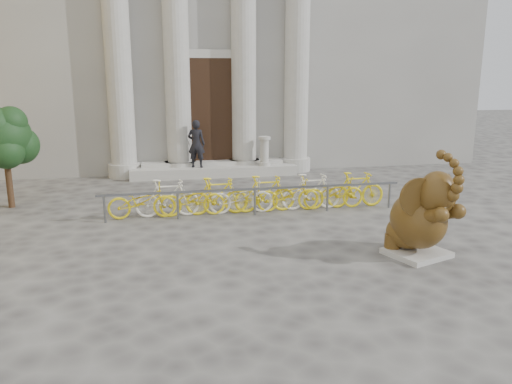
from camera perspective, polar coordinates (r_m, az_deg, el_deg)
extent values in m
plane|color=#474442|center=(9.50, 1.75, -8.96)|extent=(80.00, 80.00, 0.00)
cube|color=gray|center=(23.78, -6.74, 18.89)|extent=(22.00, 10.00, 12.00)
cube|color=black|center=(18.64, -5.14, 9.15)|extent=(2.40, 0.16, 4.00)
cylinder|color=#A8A59E|center=(18.42, -15.46, 13.99)|extent=(0.90, 0.90, 8.00)
cylinder|color=#A8A59E|center=(18.40, -9.04, 14.29)|extent=(0.90, 0.90, 8.00)
cylinder|color=#A8A59E|center=(18.66, -1.42, 14.43)|extent=(0.90, 0.90, 8.00)
cylinder|color=#A8A59E|center=(19.10, 4.69, 14.36)|extent=(0.90, 0.90, 8.00)
cube|color=#A8A59E|center=(18.40, -4.83, 2.45)|extent=(6.00, 1.20, 0.36)
cube|color=#A8A59E|center=(10.75, 17.87, -6.63)|extent=(1.38, 1.31, 0.11)
ellipsoid|color=black|center=(10.78, 17.04, -4.35)|extent=(1.17, 1.15, 0.71)
ellipsoid|color=black|center=(10.56, 18.04, -3.04)|extent=(1.45, 1.61, 1.15)
cylinder|color=black|center=(10.72, 15.34, -5.39)|extent=(0.42, 0.42, 0.29)
cylinder|color=black|center=(11.14, 17.46, -4.83)|extent=(0.42, 0.42, 0.29)
cylinder|color=black|center=(10.05, 19.12, -2.61)|extent=(0.47, 0.71, 0.44)
cylinder|color=black|center=(10.42, 20.83, -2.21)|extent=(0.47, 0.71, 0.44)
ellipsoid|color=black|center=(10.16, 19.97, -0.19)|extent=(0.95, 0.92, 0.88)
cylinder|color=black|center=(9.97, 18.01, -0.55)|extent=(0.75, 0.08, 0.75)
cylinder|color=black|center=(10.54, 20.68, -0.04)|extent=(0.63, 0.51, 0.75)
cone|color=beige|center=(9.97, 20.39, -1.52)|extent=(0.21, 0.25, 0.12)
cone|color=beige|center=(10.17, 21.33, -1.31)|extent=(0.10, 0.26, 0.12)
cube|color=slate|center=(13.00, -0.14, 0.36)|extent=(8.00, 0.06, 0.06)
cylinder|color=slate|center=(12.92, -16.92, -1.90)|extent=(0.06, 0.06, 0.70)
cylinder|color=slate|center=(12.85, -8.92, -1.55)|extent=(0.06, 0.06, 0.70)
cylinder|color=slate|center=(13.08, -0.14, -1.14)|extent=(0.06, 0.06, 0.70)
cylinder|color=slate|center=(13.59, 8.16, -0.72)|extent=(0.06, 0.06, 0.70)
cylinder|color=slate|center=(14.28, 14.99, -0.37)|extent=(0.06, 0.06, 0.70)
imported|color=yellow|center=(13.06, -12.93, -0.82)|extent=(1.70, 0.50, 1.00)
imported|color=white|center=(13.05, -10.11, -0.70)|extent=(1.66, 0.47, 1.00)
imported|color=yellow|center=(13.08, -7.29, -0.57)|extent=(1.70, 0.50, 1.00)
imported|color=yellow|center=(13.14, -4.49, -0.44)|extent=(1.66, 0.47, 1.00)
imported|color=white|center=(13.22, -1.72, -0.32)|extent=(1.70, 0.50, 1.00)
imported|color=yellow|center=(13.34, 1.01, -0.19)|extent=(1.66, 0.47, 1.00)
imported|color=yellow|center=(13.49, 3.69, -0.07)|extent=(1.70, 0.50, 1.00)
imported|color=white|center=(13.67, 6.30, 0.05)|extent=(1.66, 0.47, 1.00)
imported|color=yellow|center=(13.87, 8.83, 0.17)|extent=(1.70, 0.50, 1.00)
imported|color=yellow|center=(14.10, 11.29, 0.28)|extent=(1.66, 0.47, 1.00)
cylinder|color=#332114|center=(15.33, -26.42, 1.52)|extent=(0.17, 0.17, 1.70)
sphere|color=black|center=(15.17, -26.85, 5.72)|extent=(1.42, 1.42, 1.42)
sphere|color=black|center=(15.30, -25.36, 4.85)|extent=(1.04, 1.04, 1.04)
sphere|color=black|center=(14.91, -26.64, 4.17)|extent=(0.95, 0.95, 0.95)
sphere|color=black|center=(14.98, -26.22, 7.17)|extent=(0.85, 0.85, 0.85)
imported|color=black|center=(18.00, -6.83, 5.49)|extent=(0.72, 0.58, 1.70)
cylinder|color=#A8A59E|center=(18.36, 0.97, 3.24)|extent=(0.44, 0.44, 0.13)
cylinder|color=#A8A59E|center=(18.29, 0.97, 4.56)|extent=(0.31, 0.31, 0.99)
cylinder|color=#A8A59E|center=(18.22, 0.98, 6.20)|extent=(0.44, 0.44, 0.11)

